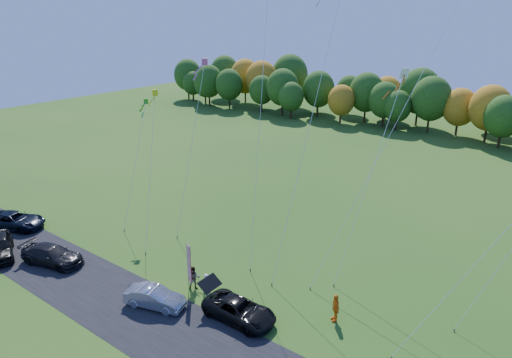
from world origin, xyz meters
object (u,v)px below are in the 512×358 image
Objects in this scene: feather_flag at (189,263)px; person_east at (335,308)px; silver_sedan at (155,297)px; black_suv at (239,310)px.

person_east is at bearing 18.61° from feather_flag.
silver_sedan is 2.18× the size of person_east.
feather_flag reaches higher than black_suv.
person_east is 10.32m from feather_flag.
silver_sedan is 1.09× the size of feather_flag.
black_suv reaches higher than silver_sedan.
feather_flag is at bearing -114.49° from person_east.
feather_flag is (-9.69, -3.26, 1.38)m from person_east.
black_suv is at bearing -97.32° from person_east.
silver_sedan is 11.98m from person_east.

